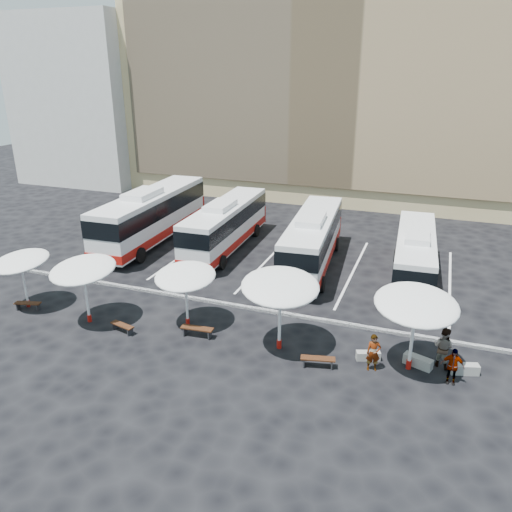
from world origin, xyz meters
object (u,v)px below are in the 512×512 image
(sunshade_1, at_px, (83,270))
(passenger_2, at_px, (452,366))
(wood_bench_2, at_px, (197,330))
(conc_bench_1, at_px, (418,362))
(bus_3, at_px, (415,255))
(conc_bench_0, at_px, (368,356))
(wood_bench_3, at_px, (318,360))
(bus_0, at_px, (152,214))
(passenger_1, at_px, (444,348))
(sunshade_2, at_px, (185,276))
(wood_bench_0, at_px, (28,304))
(bus_1, at_px, (226,224))
(wood_bench_1, at_px, (122,326))
(bus_2, at_px, (313,239))
(passenger_0, at_px, (373,353))
(conc_bench_2, at_px, (464,369))
(sunshade_4, at_px, (416,305))
(sunshade_0, at_px, (21,262))
(sunshade_3, at_px, (280,287))

(sunshade_1, distance_m, passenger_2, 18.09)
(wood_bench_2, relative_size, conc_bench_1, 1.31)
(bus_3, xyz_separation_m, conc_bench_0, (-1.22, -10.11, -1.54))
(wood_bench_3, bearing_deg, bus_3, 74.24)
(bus_0, distance_m, conc_bench_1, 23.10)
(passenger_1, bearing_deg, sunshade_2, 28.27)
(bus_3, relative_size, wood_bench_0, 7.30)
(bus_0, distance_m, wood_bench_2, 15.56)
(bus_1, distance_m, wood_bench_1, 13.39)
(wood_bench_3, bearing_deg, bus_2, 105.69)
(passenger_0, bearing_deg, bus_3, 67.89)
(conc_bench_2, relative_size, passenger_1, 0.63)
(conc_bench_0, distance_m, passenger_0, 1.05)
(sunshade_1, bearing_deg, bus_3, 36.48)
(passenger_1, bearing_deg, sunshade_1, 32.42)
(bus_1, xyz_separation_m, passenger_2, (15.71, -12.12, -1.07))
(bus_0, relative_size, sunshade_1, 3.61)
(bus_0, distance_m, wood_bench_1, 14.34)
(bus_3, bearing_deg, passenger_1, -81.47)
(wood_bench_2, bearing_deg, bus_3, 49.00)
(conc_bench_1, height_order, passenger_2, passenger_2)
(sunshade_4, bearing_deg, wood_bench_0, -176.10)
(bus_1, height_order, passenger_0, bus_1)
(sunshade_0, bearing_deg, sunshade_1, -3.52)
(bus_0, bearing_deg, conc_bench_2, -28.23)
(wood_bench_0, height_order, conc_bench_0, wood_bench_0)
(bus_0, bearing_deg, wood_bench_1, -67.42)
(sunshade_1, bearing_deg, passenger_2, 2.68)
(bus_0, distance_m, bus_1, 5.96)
(sunshade_2, bearing_deg, wood_bench_0, -170.35)
(wood_bench_0, bearing_deg, wood_bench_3, 0.28)
(sunshade_0, xyz_separation_m, wood_bench_2, (10.44, 0.30, -2.33))
(bus_3, xyz_separation_m, passenger_2, (2.34, -10.70, -0.91))
(sunshade_1, xyz_separation_m, wood_bench_1, (2.30, -0.34, -2.64))
(bus_2, bearing_deg, passenger_2, -56.06)
(bus_3, height_order, wood_bench_1, bus_3)
(bus_2, relative_size, conc_bench_1, 9.45)
(passenger_0, bearing_deg, conc_bench_2, -1.30)
(conc_bench_0, distance_m, passenger_1, 3.31)
(bus_0, height_order, wood_bench_2, bus_0)
(bus_3, bearing_deg, sunshade_4, -89.75)
(sunshade_0, relative_size, sunshade_3, 0.82)
(bus_1, xyz_separation_m, wood_bench_1, (0.06, -13.30, -1.57))
(sunshade_4, relative_size, conc_bench_0, 4.16)
(sunshade_4, xyz_separation_m, conc_bench_2, (2.33, 0.45, -2.95))
(passenger_0, bearing_deg, passenger_2, -14.39)
(sunshade_0, relative_size, wood_bench_3, 2.48)
(wood_bench_1, distance_m, conc_bench_1, 14.42)
(sunshade_2, height_order, sunshade_4, sunshade_4)
(passenger_2, bearing_deg, sunshade_0, -178.57)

